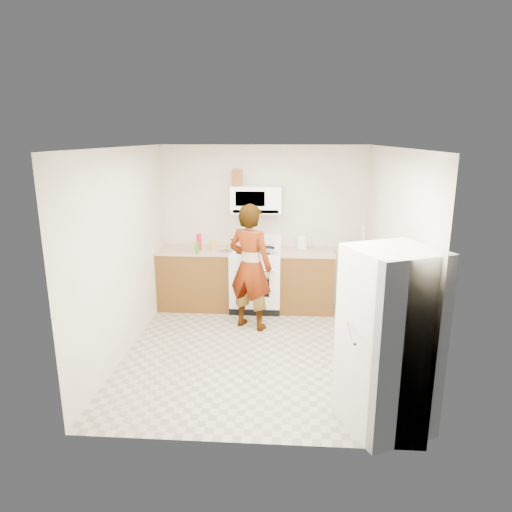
# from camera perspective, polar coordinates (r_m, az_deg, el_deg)

# --- Properties ---
(floor) EXTENTS (3.60, 3.60, 0.00)m
(floor) POSITION_cam_1_polar(r_m,az_deg,el_deg) (5.88, -0.06, -11.72)
(floor) COLOR gray
(floor) RESTS_ON ground
(back_wall) EXTENTS (3.20, 0.02, 2.50)m
(back_wall) POSITION_cam_1_polar(r_m,az_deg,el_deg) (7.18, 0.94, 3.74)
(back_wall) COLOR beige
(back_wall) RESTS_ON floor
(right_wall) EXTENTS (0.02, 3.60, 2.50)m
(right_wall) POSITION_cam_1_polar(r_m,az_deg,el_deg) (5.56, 16.51, -0.14)
(right_wall) COLOR beige
(right_wall) RESTS_ON floor
(cabinet_left) EXTENTS (1.12, 0.62, 0.90)m
(cabinet_left) POSITION_cam_1_polar(r_m,az_deg,el_deg) (7.22, -7.49, -2.88)
(cabinet_left) COLOR #583F15
(cabinet_left) RESTS_ON floor
(counter_left) EXTENTS (1.14, 0.64, 0.03)m
(counter_left) POSITION_cam_1_polar(r_m,az_deg,el_deg) (7.09, -7.62, 0.72)
(counter_left) COLOR tan
(counter_left) RESTS_ON cabinet_left
(cabinet_right) EXTENTS (0.80, 0.62, 0.90)m
(cabinet_right) POSITION_cam_1_polar(r_m,az_deg,el_deg) (7.09, 6.29, -3.18)
(cabinet_right) COLOR #583F15
(cabinet_right) RESTS_ON floor
(counter_right) EXTENTS (0.82, 0.64, 0.03)m
(counter_right) POSITION_cam_1_polar(r_m,az_deg,el_deg) (6.96, 6.40, 0.48)
(counter_right) COLOR tan
(counter_right) RESTS_ON cabinet_right
(gas_range) EXTENTS (0.76, 0.65, 1.13)m
(gas_range) POSITION_cam_1_polar(r_m,az_deg,el_deg) (7.08, -0.02, -2.81)
(gas_range) COLOR white
(gas_range) RESTS_ON floor
(microwave) EXTENTS (0.76, 0.38, 0.40)m
(microwave) POSITION_cam_1_polar(r_m,az_deg,el_deg) (6.94, 0.05, 7.11)
(microwave) COLOR white
(microwave) RESTS_ON back_wall
(person) EXTENTS (0.76, 0.65, 1.76)m
(person) POSITION_cam_1_polar(r_m,az_deg,el_deg) (6.26, -0.71, -1.40)
(person) COLOR tan
(person) RESTS_ON floor
(fridge) EXTENTS (0.93, 0.93, 1.70)m
(fridge) POSITION_cam_1_polar(r_m,az_deg,el_deg) (4.31, 16.25, -10.13)
(fridge) COLOR silver
(fridge) RESTS_ON floor
(kettle) EXTENTS (0.19, 0.19, 0.19)m
(kettle) POSITION_cam_1_polar(r_m,az_deg,el_deg) (7.09, 5.83, 1.70)
(kettle) COLOR silver
(kettle) RESTS_ON counter_right
(jug) EXTENTS (0.15, 0.15, 0.24)m
(jug) POSITION_cam_1_polar(r_m,az_deg,el_deg) (6.92, -2.37, 9.75)
(jug) COLOR brown
(jug) RESTS_ON microwave
(saucepan) EXTENTS (0.30, 0.30, 0.13)m
(saucepan) POSITION_cam_1_polar(r_m,az_deg,el_deg) (7.10, -1.13, 1.70)
(saucepan) COLOR #B0B0B4
(saucepan) RESTS_ON gas_range
(tray) EXTENTS (0.27, 0.20, 0.05)m
(tray) POSITION_cam_1_polar(r_m,az_deg,el_deg) (6.79, 1.56, 0.54)
(tray) COLOR silver
(tray) RESTS_ON gas_range
(bottle_spray) EXTENTS (0.09, 0.09, 0.25)m
(bottle_spray) POSITION_cam_1_polar(r_m,az_deg,el_deg) (6.98, -7.14, 1.73)
(bottle_spray) COLOR red
(bottle_spray) RESTS_ON counter_left
(bottle_hot_sauce) EXTENTS (0.07, 0.07, 0.17)m
(bottle_hot_sauce) POSITION_cam_1_polar(r_m,az_deg,el_deg) (6.97, -5.41, 1.39)
(bottle_hot_sauce) COLOR orange
(bottle_hot_sauce) RESTS_ON counter_left
(bottle_green_cap) EXTENTS (0.05, 0.05, 0.17)m
(bottle_green_cap) POSITION_cam_1_polar(r_m,az_deg,el_deg) (6.79, -7.37, 0.98)
(bottle_green_cap) COLOR #1F7E17
(bottle_green_cap) RESTS_ON counter_left
(pot_lid) EXTENTS (0.28, 0.28, 0.01)m
(pot_lid) POSITION_cam_1_polar(r_m,az_deg,el_deg) (6.93, -3.78, 0.68)
(pot_lid) COLOR silver
(pot_lid) RESTS_ON counter_left
(broom) EXTENTS (0.23, 0.23, 1.39)m
(broom) POSITION_cam_1_polar(r_m,az_deg,el_deg) (6.85, 13.57, -1.91)
(broom) COLOR silver
(broom) RESTS_ON floor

